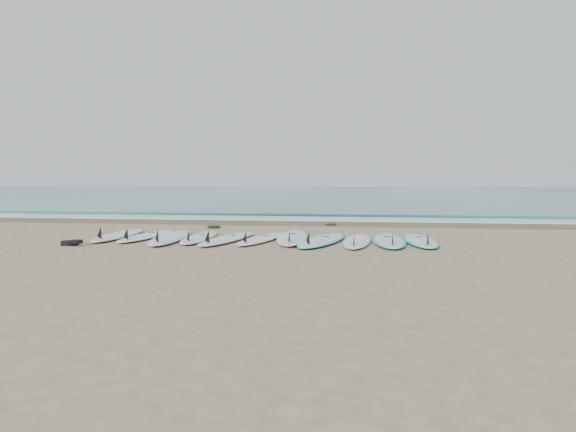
# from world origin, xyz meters

# --- Properties ---
(ground) EXTENTS (120.00, 120.00, 0.00)m
(ground) POSITION_xyz_m (0.00, 0.00, 0.00)
(ground) COLOR tan
(ocean) EXTENTS (120.00, 55.00, 0.03)m
(ocean) POSITION_xyz_m (0.00, 32.50, 0.01)
(ocean) COLOR #1E6B67
(ocean) RESTS_ON ground
(wet_sand_band) EXTENTS (120.00, 1.80, 0.01)m
(wet_sand_band) POSITION_xyz_m (0.00, 4.10, 0.01)
(wet_sand_band) COLOR brown
(wet_sand_band) RESTS_ON ground
(foam_band) EXTENTS (120.00, 1.40, 0.04)m
(foam_band) POSITION_xyz_m (0.00, 5.50, 0.02)
(foam_band) COLOR silver
(foam_band) RESTS_ON ground
(wave_crest) EXTENTS (120.00, 1.00, 0.10)m
(wave_crest) POSITION_xyz_m (0.00, 7.00, 0.05)
(wave_crest) COLOR #1E6B67
(wave_crest) RESTS_ON ground
(surfboard_0) EXTENTS (0.75, 2.66, 0.34)m
(surfboard_0) POSITION_xyz_m (-3.04, 0.09, 0.06)
(surfboard_0) COLOR white
(surfboard_0) RESTS_ON ground
(surfboard_1) EXTENTS (0.58, 2.48, 0.32)m
(surfboard_1) POSITION_xyz_m (-2.42, 0.04, 0.05)
(surfboard_1) COLOR white
(surfboard_1) RESTS_ON ground
(surfboard_2) EXTENTS (0.93, 2.85, 0.36)m
(surfboard_2) POSITION_xyz_m (-1.80, -0.24, 0.06)
(surfboard_2) COLOR white
(surfboard_2) RESTS_ON ground
(surfboard_3) EXTENTS (0.71, 2.49, 0.31)m
(surfboard_3) POSITION_xyz_m (-1.26, -0.07, 0.05)
(surfboard_3) COLOR white
(surfboard_3) RESTS_ON ground
(surfboard_4) EXTENTS (0.84, 2.63, 0.33)m
(surfboard_4) POSITION_xyz_m (-0.66, -0.23, 0.06)
(surfboard_4) COLOR white
(surfboard_4) RESTS_ON ground
(surfboard_5) EXTENTS (0.83, 2.42, 0.30)m
(surfboard_5) POSITION_xyz_m (-0.00, -0.12, 0.05)
(surfboard_5) COLOR white
(surfboard_5) RESTS_ON ground
(surfboard_6) EXTENTS (0.85, 2.88, 0.36)m
(surfboard_6) POSITION_xyz_m (0.58, 0.11, 0.06)
(surfboard_6) COLOR white
(surfboard_6) RESTS_ON ground
(surfboard_7) EXTENTS (1.07, 2.72, 0.34)m
(surfboard_7) POSITION_xyz_m (1.20, -0.17, 0.05)
(surfboard_7) COLOR silver
(surfboard_7) RESTS_ON ground
(surfboard_8) EXTENTS (0.57, 2.43, 0.31)m
(surfboard_8) POSITION_xyz_m (1.86, -0.25, 0.05)
(surfboard_8) COLOR white
(surfboard_8) RESTS_ON ground
(surfboard_9) EXTENTS (0.72, 2.60, 0.33)m
(surfboard_9) POSITION_xyz_m (2.46, -0.01, 0.05)
(surfboard_9) COLOR silver
(surfboard_9) RESTS_ON ground
(surfboard_10) EXTENTS (0.74, 2.49, 0.31)m
(surfboard_10) POSITION_xyz_m (3.05, 0.08, 0.05)
(surfboard_10) COLOR silver
(surfboard_10) RESTS_ON ground
(seaweed_near) EXTENTS (0.36, 0.28, 0.07)m
(seaweed_near) POSITION_xyz_m (-1.68, 2.44, 0.03)
(seaweed_near) COLOR black
(seaweed_near) RESTS_ON ground
(seaweed_far) EXTENTS (0.31, 0.24, 0.06)m
(seaweed_far) POSITION_xyz_m (1.10, 3.54, 0.03)
(seaweed_far) COLOR black
(seaweed_far) RESTS_ON ground
(leash_coil) EXTENTS (0.46, 0.36, 0.11)m
(leash_coil) POSITION_xyz_m (-3.29, -1.27, 0.05)
(leash_coil) COLOR black
(leash_coil) RESTS_ON ground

